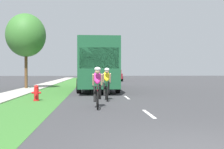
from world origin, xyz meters
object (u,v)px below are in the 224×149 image
cyclist_lead (97,87)px  pickup_maroon (114,75)px  suv_black (110,74)px  fire_hydrant_red (36,93)px  street_tree_near (26,35)px  cyclist_trailing (107,84)px  bus_dark_green (97,64)px

cyclist_lead → pickup_maroon: bearing=84.0°
suv_black → fire_hydrant_red: bearing=-99.2°
street_tree_near → cyclist_lead: bearing=-65.0°
cyclist_trailing → street_tree_near: 11.54m
cyclist_trailing → street_tree_near: size_ratio=0.28×
pickup_maroon → cyclist_trailing: bearing=-95.6°
bus_dark_green → pickup_maroon: bus_dark_green is taller
cyclist_trailing → bus_dark_green: size_ratio=0.15×
bus_dark_green → street_tree_near: (-5.75, 1.14, 2.35)m
bus_dark_green → pickup_maroon: size_ratio=2.27×
fire_hydrant_red → pickup_maroon: 26.84m
pickup_maroon → suv_black: (0.26, 11.88, 0.12)m
cyclist_lead → suv_black: 40.88m
fire_hydrant_red → cyclist_trailing: cyclist_trailing is taller
cyclist_lead → suv_black: suv_black is taller
cyclist_lead → pickup_maroon: size_ratio=0.34×
bus_dark_green → street_tree_near: bearing=168.8°
fire_hydrant_red → cyclist_lead: size_ratio=0.44×
cyclist_lead → cyclist_trailing: same height
fire_hydrant_red → cyclist_lead: 3.95m
cyclist_lead → suv_black: bearing=85.3°
fire_hydrant_red → cyclist_trailing: (3.37, 0.02, 0.44)m
cyclist_trailing → suv_black: bearing=85.8°
suv_black → street_tree_near: street_tree_near is taller
cyclist_lead → street_tree_near: (-5.55, 11.88, 3.52)m
street_tree_near → bus_dark_green: bearing=-11.2°
suv_black → cyclist_trailing: bearing=-94.2°
pickup_maroon → street_tree_near: size_ratio=0.84×
pickup_maroon → suv_black: suv_black is taller
pickup_maroon → street_tree_near: bearing=-116.9°
fire_hydrant_red → suv_black: size_ratio=0.16×
bus_dark_green → suv_black: bearing=84.1°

